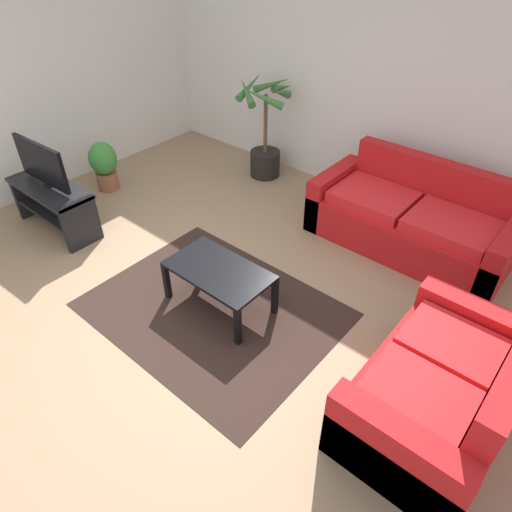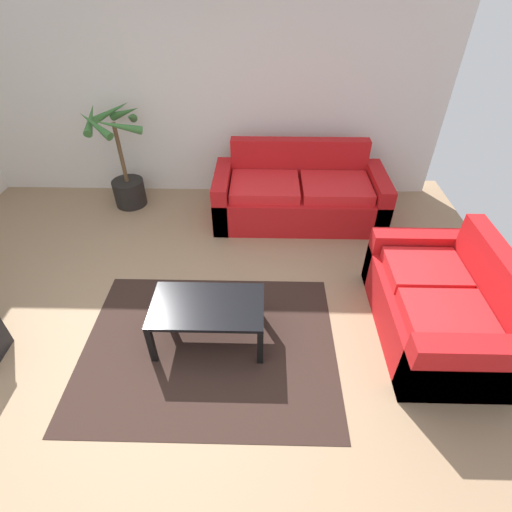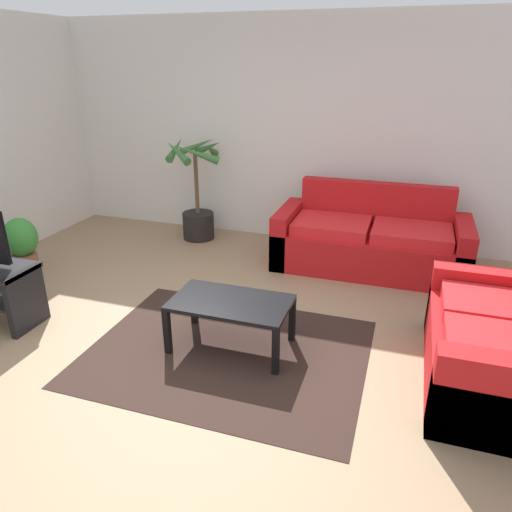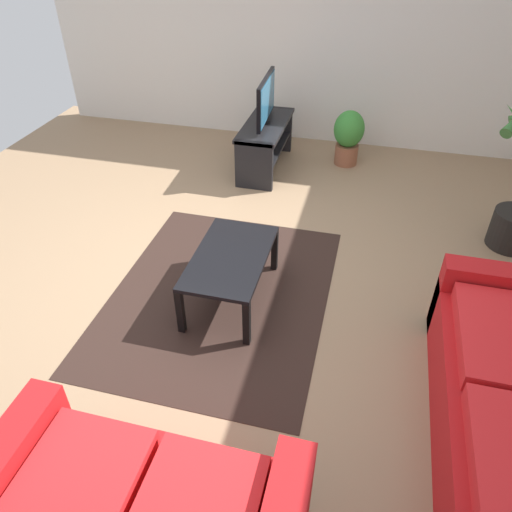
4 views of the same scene
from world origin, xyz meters
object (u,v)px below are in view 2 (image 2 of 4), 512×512
(couch_main, at_px, (299,196))
(couch_loveseat, at_px, (438,307))
(potted_palm, at_px, (124,169))
(coffee_table, at_px, (208,310))

(couch_main, bearing_deg, couch_loveseat, -59.48)
(couch_main, height_order, potted_palm, potted_palm)
(couch_main, xyz_separation_m, couch_loveseat, (1.10, -1.86, -0.00))
(couch_loveseat, height_order, potted_palm, potted_palm)
(couch_main, height_order, couch_loveseat, same)
(coffee_table, xyz_separation_m, potted_palm, (-1.33, 2.26, 0.15))
(coffee_table, bearing_deg, couch_loveseat, 3.95)
(couch_main, height_order, coffee_table, couch_main)
(coffee_table, bearing_deg, potted_palm, 120.51)
(coffee_table, bearing_deg, couch_main, 65.82)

